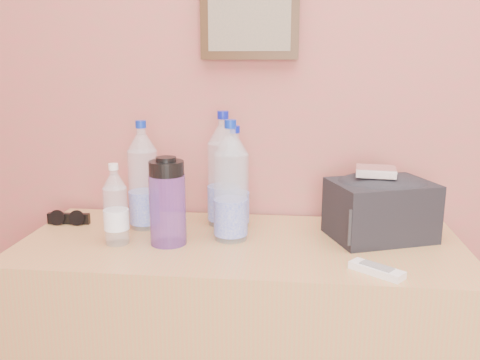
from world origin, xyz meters
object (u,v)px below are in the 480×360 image
Objects in this scene: toiletry_bag at (381,206)px; foil_packet at (376,171)px; pet_large_b at (223,175)px; pet_large_a at (143,181)px; pet_small at (116,209)px; nalgene_bottle at (167,202)px; pet_large_c at (235,183)px; sunglasses at (69,218)px; pet_large_d at (231,188)px; ac_remote at (377,270)px.

foil_packet is (-0.02, -0.01, 0.10)m from toiletry_bag.
pet_large_b is at bearing 168.61° from foil_packet.
pet_large_a is at bearing 157.82° from toiletry_bag.
pet_small is 0.93× the size of nalgene_bottle.
pet_large_c is 0.41m from foil_packet.
pet_large_a is 0.16m from pet_small.
pet_large_a reaches higher than sunglasses.
foil_packet is (0.92, -0.03, 0.18)m from sunglasses.
foil_packet is at bearing 9.31° from pet_small.
pet_large_c is 1.37× the size of pet_small.
pet_large_c is 0.24m from nalgene_bottle.
pet_large_c is 0.12m from pet_large_d.
toiletry_bag is at bearing 10.14° from pet_small.
pet_large_a is 0.28m from pet_large_c.
pet_large_b is 0.45m from foil_packet.
pet_small reaches higher than sunglasses.
ac_remote is 0.28m from toiletry_bag.
pet_large_b reaches higher than nalgene_bottle.
pet_large_b is 1.28× the size of toiletry_bag.
nalgene_bottle reaches higher than pet_small.
pet_large_c is at bearing 178.06° from ac_remote.
pet_large_b reaches higher than sunglasses.
nalgene_bottle is at bearing 6.01° from pet_small.
pet_large_d is 2.59× the size of sunglasses.
pet_large_c reaches higher than pet_small.
pet_large_c is (0.27, 0.04, -0.01)m from pet_large_a.
pet_large_c reaches higher than ac_remote.
pet_large_b is 0.23m from nalgene_bottle.
foil_packet is (0.57, 0.10, 0.08)m from nalgene_bottle.
ac_remote is (0.42, -0.34, -0.15)m from pet_large_b.
pet_large_d is 0.43m from toiletry_bag.
pet_large_d is at bearing -88.90° from pet_large_c.
toiletry_bag is at bearing -7.58° from pet_large_c.
pet_large_d is 0.18m from nalgene_bottle.
pet_large_b is 0.56m from ac_remote.
pet_large_b is at bearing 179.19° from ac_remote.
pet_large_a is 2.46× the size of ac_remote.
pet_large_a reaches higher than nalgene_bottle.
pet_large_a is at bearing -3.68° from sunglasses.
nalgene_bottle reaches higher than sunglasses.
foil_packet is (0.02, 0.25, 0.19)m from ac_remote.
pet_large_d reaches higher than pet_large_a.
nalgene_bottle is at bearing -161.68° from pet_large_d.
pet_large_c is 2.89× the size of foil_packet.
pet_large_c is 1.26× the size of nalgene_bottle.
pet_large_d is at bearing -15.83° from pet_large_a.
foil_packet is at bearing -167.20° from toiletry_bag.
pet_small is 0.27m from sunglasses.
toiletry_bag is (0.70, -0.02, -0.05)m from pet_large_a.
pet_large_c reaches higher than nalgene_bottle.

